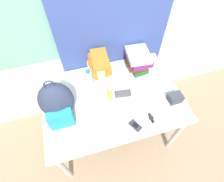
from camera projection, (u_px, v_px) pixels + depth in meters
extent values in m
plane|color=#9E8466|center=(123.00, 165.00, 2.00)|extent=(12.00, 12.00, 0.00)
cube|color=beige|center=(95.00, 18.00, 1.54)|extent=(6.00, 0.05, 2.50)
cube|color=#75B299|center=(33.00, 25.00, 1.39)|extent=(1.10, 0.01, 0.80)
cube|color=#384C93|center=(114.00, 19.00, 1.53)|extent=(1.09, 0.04, 2.50)
cube|color=beige|center=(112.00, 98.00, 1.65)|extent=(1.28, 0.89, 0.03)
cylinder|color=#B2B2B7|center=(64.00, 168.00, 1.64)|extent=(0.05, 0.05, 0.73)
cylinder|color=#B2B2B7|center=(176.00, 135.00, 1.83)|extent=(0.05, 0.05, 0.73)
cylinder|color=#B2B2B7|center=(56.00, 101.00, 2.08)|extent=(0.05, 0.05, 0.73)
cylinder|color=#B2B2B7|center=(147.00, 79.00, 2.27)|extent=(0.05, 0.05, 0.73)
ellipsoid|color=#2D3851|center=(57.00, 101.00, 1.38)|extent=(0.27, 0.21, 0.39)
cube|color=teal|center=(61.00, 119.00, 1.37)|extent=(0.19, 0.07, 0.18)
torus|color=#2D3851|center=(49.00, 85.00, 1.21)|extent=(0.08, 0.01, 0.08)
cube|color=yellow|center=(101.00, 73.00, 1.78)|extent=(0.17, 0.23, 0.05)
cube|color=silver|center=(100.00, 70.00, 1.75)|extent=(0.21, 0.29, 0.04)
cube|color=orange|center=(99.00, 68.00, 1.71)|extent=(0.19, 0.28, 0.03)
cube|color=orange|center=(100.00, 64.00, 1.69)|extent=(0.20, 0.29, 0.05)
cube|color=orange|center=(100.00, 61.00, 1.65)|extent=(0.17, 0.24, 0.04)
cube|color=orange|center=(100.00, 59.00, 1.61)|extent=(0.17, 0.27, 0.05)
cube|color=#1E5623|center=(137.00, 66.00, 1.83)|extent=(0.18, 0.26, 0.06)
cube|color=red|center=(136.00, 62.00, 1.81)|extent=(0.19, 0.26, 0.04)
cube|color=#6B2370|center=(138.00, 58.00, 1.77)|extent=(0.21, 0.27, 0.06)
cube|color=silver|center=(138.00, 55.00, 1.72)|extent=(0.24, 0.28, 0.05)
cylinder|color=silver|center=(89.00, 80.00, 1.62)|extent=(0.06, 0.06, 0.21)
cylinder|color=#286BB7|center=(88.00, 71.00, 1.53)|extent=(0.04, 0.04, 0.02)
cylinder|color=white|center=(101.00, 76.00, 1.66)|extent=(0.08, 0.08, 0.20)
cylinder|color=black|center=(100.00, 68.00, 1.57)|extent=(0.05, 0.05, 0.02)
cylinder|color=yellow|center=(110.00, 94.00, 1.57)|extent=(0.04, 0.04, 0.14)
cylinder|color=white|center=(110.00, 89.00, 1.50)|extent=(0.03, 0.03, 0.02)
cube|color=#2D2D33|center=(135.00, 126.00, 1.46)|extent=(0.10, 0.12, 0.02)
cube|color=black|center=(135.00, 125.00, 1.45)|extent=(0.06, 0.06, 0.00)
cube|color=#47474C|center=(123.00, 94.00, 1.64)|extent=(0.16, 0.08, 0.04)
cube|color=#383D47|center=(175.00, 98.00, 1.59)|extent=(0.13, 0.10, 0.07)
cube|color=black|center=(151.00, 118.00, 1.51)|extent=(0.03, 0.09, 0.00)
cylinder|color=#232328|center=(151.00, 118.00, 1.51)|extent=(0.04, 0.04, 0.01)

